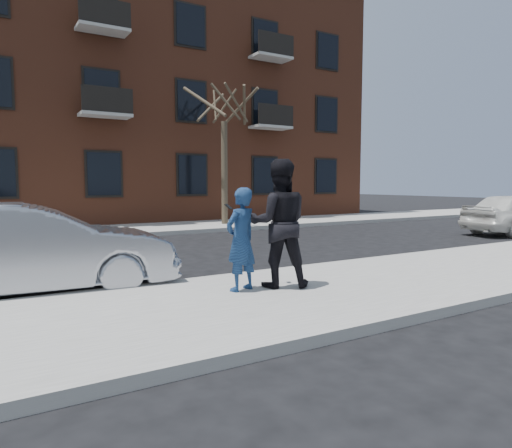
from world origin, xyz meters
TOP-DOWN VIEW (x-y plane):
  - ground at (0.00, 0.00)m, footprint 100.00×100.00m
  - near_sidewalk at (0.00, -0.25)m, footprint 50.00×3.50m
  - near_curb at (0.00, 1.55)m, footprint 50.00×0.10m
  - far_sidewalk at (0.00, 11.25)m, footprint 50.00×3.50m
  - far_curb at (0.00, 9.45)m, footprint 50.00×0.10m
  - apartment_building at (2.00, 18.00)m, footprint 24.30×10.30m
  - street_tree at (4.50, 11.00)m, footprint 3.60×3.60m
  - silver_sedan at (-3.47, 2.30)m, footprint 4.71×1.98m
  - man_hoodie at (-0.66, 0.30)m, footprint 0.68×0.55m
  - man_peacoat at (0.00, 0.23)m, footprint 1.25×1.15m

SIDE VIEW (x-z plane):
  - ground at x=0.00m, z-range 0.00..0.00m
  - near_sidewalk at x=0.00m, z-range 0.00..0.15m
  - near_curb at x=0.00m, z-range 0.00..0.15m
  - far_sidewalk at x=0.00m, z-range 0.00..0.15m
  - far_curb at x=0.00m, z-range 0.00..0.15m
  - silver_sedan at x=-3.47m, z-range 0.00..1.51m
  - man_hoodie at x=-0.66m, z-range 0.15..1.78m
  - man_peacoat at x=0.00m, z-range 0.15..2.23m
  - street_tree at x=4.50m, z-range 2.12..8.92m
  - apartment_building at x=2.00m, z-range 0.01..12.31m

